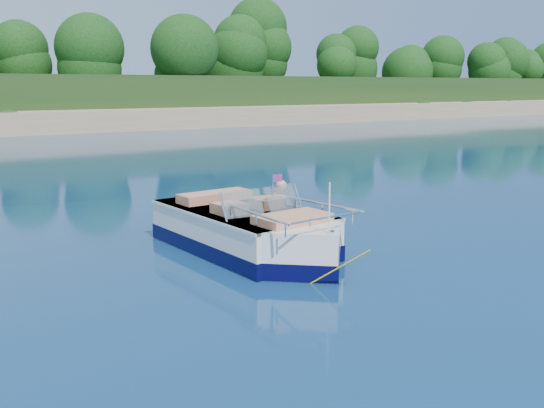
% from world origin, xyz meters
% --- Properties ---
extents(ground, '(160.00, 160.00, 0.00)m').
position_xyz_m(ground, '(0.00, 0.00, 0.00)').
color(ground, '#0A2346').
rests_on(ground, ground).
extents(motorboat, '(2.35, 5.69, 1.90)m').
position_xyz_m(motorboat, '(-0.78, 2.37, 0.37)').
color(motorboat, silver).
rests_on(motorboat, ground).
extents(tow_tube, '(1.46, 1.46, 0.37)m').
position_xyz_m(tow_tube, '(0.85, 3.98, 0.10)').
color(tow_tube, '#F3E100').
rests_on(tow_tube, ground).
extents(boy, '(0.71, 0.93, 1.67)m').
position_xyz_m(boy, '(0.84, 4.00, 0.00)').
color(boy, tan).
rests_on(boy, ground).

